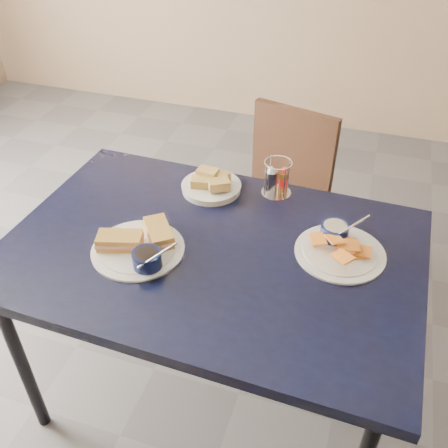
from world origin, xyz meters
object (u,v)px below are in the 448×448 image
(sandwich_plate, at_px, (140,245))
(chair_far, at_px, (277,188))
(bread_basket, at_px, (212,185))
(plantain_plate, at_px, (339,245))
(condiment_caddy, at_px, (276,180))
(dining_table, at_px, (212,261))

(sandwich_plate, bearing_deg, chair_far, 73.76)
(sandwich_plate, height_order, bread_basket, sandwich_plate)
(plantain_plate, bearing_deg, condiment_caddy, 136.78)
(bread_basket, bearing_deg, sandwich_plate, -104.05)
(condiment_caddy, bearing_deg, dining_table, -108.68)
(dining_table, xyz_separation_m, condiment_caddy, (0.12, 0.36, 0.12))
(dining_table, height_order, condiment_caddy, condiment_caddy)
(chair_far, distance_m, bread_basket, 0.58)
(dining_table, bearing_deg, sandwich_plate, -156.80)
(dining_table, bearing_deg, condiment_caddy, 71.32)
(sandwich_plate, xyz_separation_m, plantain_plate, (0.59, 0.20, -0.01))
(bread_basket, bearing_deg, dining_table, -71.04)
(sandwich_plate, distance_m, plantain_plate, 0.63)
(sandwich_plate, distance_m, condiment_caddy, 0.56)
(sandwich_plate, bearing_deg, plantain_plate, 18.63)
(plantain_plate, bearing_deg, bread_basket, 158.39)
(plantain_plate, relative_size, bread_basket, 1.31)
(sandwich_plate, bearing_deg, condiment_caddy, 53.97)
(chair_far, bearing_deg, dining_table, -93.61)
(condiment_caddy, bearing_deg, chair_far, 99.75)
(sandwich_plate, relative_size, condiment_caddy, 2.30)
(chair_far, distance_m, plantain_plate, 0.80)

